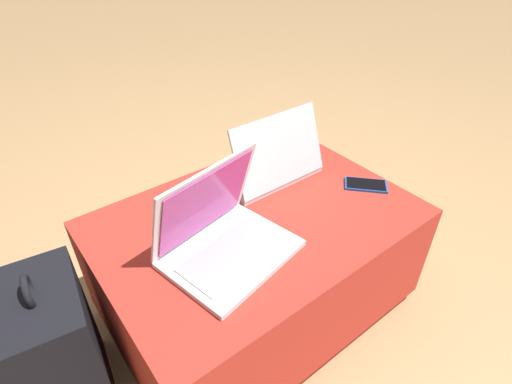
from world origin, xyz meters
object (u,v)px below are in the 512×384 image
object	(u,v)px
laptop_far	(269,164)
cell_phone	(366,185)
laptop_near	(222,236)
backpack	(54,355)

from	to	relation	value
laptop_far	cell_phone	xyz separation A→B (m)	(0.21, -0.24, -0.04)
laptop_near	laptop_far	size ratio (longest dim) A/B	1.10
laptop_near	backpack	xyz separation A→B (m)	(-0.46, 0.13, -0.26)
laptop_far	cell_phone	distance (m)	0.33
laptop_near	backpack	world-z (taller)	laptop_near
laptop_far	backpack	world-z (taller)	laptop_far
cell_phone	backpack	xyz separation A→B (m)	(-0.99, 0.17, -0.21)
cell_phone	backpack	bearing A→B (deg)	127.79
laptop_far	laptop_near	bearing A→B (deg)	32.61
laptop_far	backpack	bearing A→B (deg)	5.79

